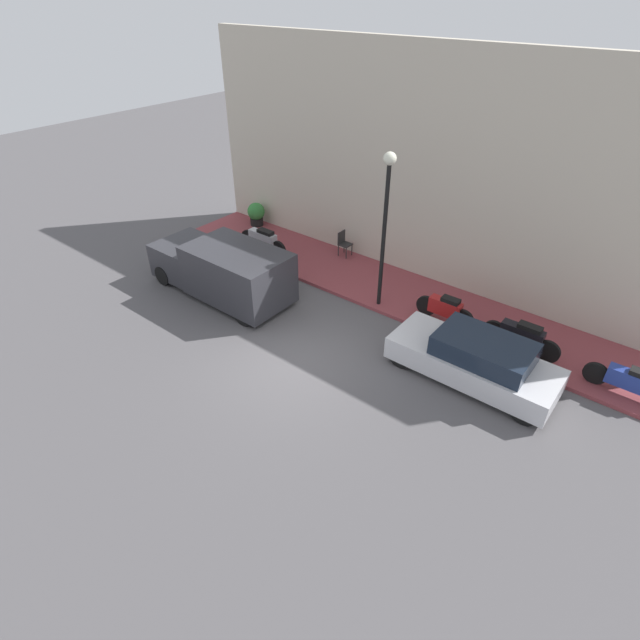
{
  "coord_description": "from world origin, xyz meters",
  "views": [
    {
      "loc": [
        -7.69,
        -6.85,
        8.31
      ],
      "look_at": [
        1.12,
        0.16,
        0.6
      ],
      "focal_mm": 28.0,
      "sensor_mm": 36.0,
      "label": 1
    }
  ],
  "objects_px": {
    "parked_car": "(475,360)",
    "cafe_chair": "(344,242)",
    "streetlamp": "(386,208)",
    "motorcycle_blue": "(633,382)",
    "delivery_van": "(222,269)",
    "motorcycle_black": "(522,336)",
    "scooter_silver": "(263,240)",
    "potted_plant": "(256,213)",
    "motorcycle_red": "(445,309)"
  },
  "relations": [
    {
      "from": "potted_plant",
      "to": "cafe_chair",
      "type": "distance_m",
      "value": 4.29
    },
    {
      "from": "motorcycle_blue",
      "to": "streetlamp",
      "type": "relative_size",
      "value": 0.46
    },
    {
      "from": "delivery_van",
      "to": "motorcycle_black",
      "type": "relative_size",
      "value": 2.35
    },
    {
      "from": "motorcycle_black",
      "to": "scooter_silver",
      "type": "bearing_deg",
      "value": 89.92
    },
    {
      "from": "delivery_van",
      "to": "cafe_chair",
      "type": "xyz_separation_m",
      "value": [
        4.35,
        -1.51,
        -0.28
      ]
    },
    {
      "from": "delivery_van",
      "to": "motorcycle_blue",
      "type": "distance_m",
      "value": 11.48
    },
    {
      "from": "delivery_van",
      "to": "motorcycle_black",
      "type": "distance_m",
      "value": 8.92
    },
    {
      "from": "delivery_van",
      "to": "motorcycle_black",
      "type": "height_order",
      "value": "delivery_van"
    },
    {
      "from": "motorcycle_red",
      "to": "potted_plant",
      "type": "relative_size",
      "value": 1.93
    },
    {
      "from": "potted_plant",
      "to": "parked_car",
      "type": "bearing_deg",
      "value": -107.01
    },
    {
      "from": "scooter_silver",
      "to": "delivery_van",
      "type": "bearing_deg",
      "value": -162.08
    },
    {
      "from": "parked_car",
      "to": "motorcycle_black",
      "type": "relative_size",
      "value": 1.99
    },
    {
      "from": "potted_plant",
      "to": "cafe_chair",
      "type": "height_order",
      "value": "potted_plant"
    },
    {
      "from": "motorcycle_blue",
      "to": "motorcycle_red",
      "type": "bearing_deg",
      "value": 88.67
    },
    {
      "from": "parked_car",
      "to": "streetlamp",
      "type": "distance_m",
      "value": 4.69
    },
    {
      "from": "parked_car",
      "to": "motorcycle_red",
      "type": "xyz_separation_m",
      "value": [
        1.71,
        1.66,
        -0.05
      ]
    },
    {
      "from": "motorcycle_red",
      "to": "cafe_chair",
      "type": "height_order",
      "value": "cafe_chair"
    },
    {
      "from": "scooter_silver",
      "to": "parked_car",
      "type": "bearing_deg",
      "value": -100.93
    },
    {
      "from": "streetlamp",
      "to": "motorcycle_blue",
      "type": "bearing_deg",
      "value": -88.08
    },
    {
      "from": "parked_car",
      "to": "cafe_chair",
      "type": "height_order",
      "value": "parked_car"
    },
    {
      "from": "cafe_chair",
      "to": "streetlamp",
      "type": "bearing_deg",
      "value": -125.14
    },
    {
      "from": "parked_car",
      "to": "cafe_chair",
      "type": "bearing_deg",
      "value": 62.72
    },
    {
      "from": "parked_car",
      "to": "motorcycle_blue",
      "type": "xyz_separation_m",
      "value": [
        1.6,
        -3.22,
        -0.07
      ]
    },
    {
      "from": "motorcycle_red",
      "to": "motorcycle_blue",
      "type": "distance_m",
      "value": 4.88
    },
    {
      "from": "potted_plant",
      "to": "motorcycle_red",
      "type": "bearing_deg",
      "value": -99.82
    },
    {
      "from": "motorcycle_red",
      "to": "cafe_chair",
      "type": "bearing_deg",
      "value": 71.4
    },
    {
      "from": "motorcycle_blue",
      "to": "streetlamp",
      "type": "bearing_deg",
      "value": 91.92
    },
    {
      "from": "delivery_van",
      "to": "potted_plant",
      "type": "distance_m",
      "value": 5.14
    },
    {
      "from": "cafe_chair",
      "to": "potted_plant",
      "type": "bearing_deg",
      "value": 90.51
    },
    {
      "from": "delivery_van",
      "to": "streetlamp",
      "type": "height_order",
      "value": "streetlamp"
    },
    {
      "from": "scooter_silver",
      "to": "streetlamp",
      "type": "distance_m",
      "value": 5.79
    },
    {
      "from": "motorcycle_red",
      "to": "cafe_chair",
      "type": "xyz_separation_m",
      "value": [
        1.61,
        4.77,
        0.05
      ]
    },
    {
      "from": "potted_plant",
      "to": "cafe_chair",
      "type": "bearing_deg",
      "value": -89.49
    },
    {
      "from": "motorcycle_blue",
      "to": "potted_plant",
      "type": "bearing_deg",
      "value": 83.12
    },
    {
      "from": "motorcycle_black",
      "to": "streetlamp",
      "type": "height_order",
      "value": "streetlamp"
    },
    {
      "from": "motorcycle_blue",
      "to": "parked_car",
      "type": "bearing_deg",
      "value": 116.45
    },
    {
      "from": "streetlamp",
      "to": "motorcycle_black",
      "type": "bearing_deg",
      "value": -85.57
    },
    {
      "from": "motorcycle_blue",
      "to": "scooter_silver",
      "type": "height_order",
      "value": "scooter_silver"
    },
    {
      "from": "parked_car",
      "to": "delivery_van",
      "type": "bearing_deg",
      "value": 97.4
    },
    {
      "from": "motorcycle_red",
      "to": "streetlamp",
      "type": "bearing_deg",
      "value": 99.76
    },
    {
      "from": "delivery_van",
      "to": "streetlamp",
      "type": "bearing_deg",
      "value": -60.73
    },
    {
      "from": "motorcycle_black",
      "to": "motorcycle_red",
      "type": "bearing_deg",
      "value": 89.52
    },
    {
      "from": "motorcycle_blue",
      "to": "delivery_van",
      "type": "bearing_deg",
      "value": 103.27
    },
    {
      "from": "delivery_van",
      "to": "cafe_chair",
      "type": "distance_m",
      "value": 4.62
    },
    {
      "from": "streetlamp",
      "to": "cafe_chair",
      "type": "distance_m",
      "value": 4.26
    },
    {
      "from": "motorcycle_red",
      "to": "motorcycle_blue",
      "type": "bearing_deg",
      "value": -91.33
    },
    {
      "from": "parked_car",
      "to": "streetlamp",
      "type": "xyz_separation_m",
      "value": [
        1.37,
        3.67,
        2.58
      ]
    },
    {
      "from": "motorcycle_black",
      "to": "motorcycle_blue",
      "type": "bearing_deg",
      "value": -92.02
    },
    {
      "from": "motorcycle_blue",
      "to": "cafe_chair",
      "type": "height_order",
      "value": "cafe_chair"
    },
    {
      "from": "delivery_van",
      "to": "motorcycle_black",
      "type": "bearing_deg",
      "value": -72.19
    }
  ]
}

